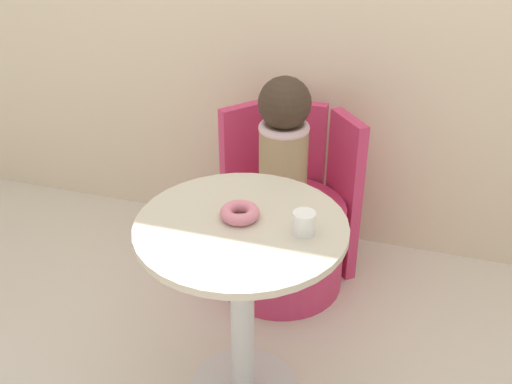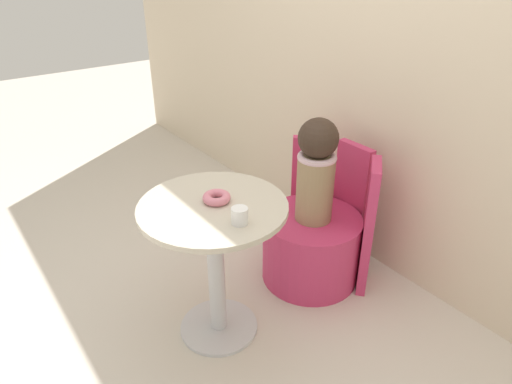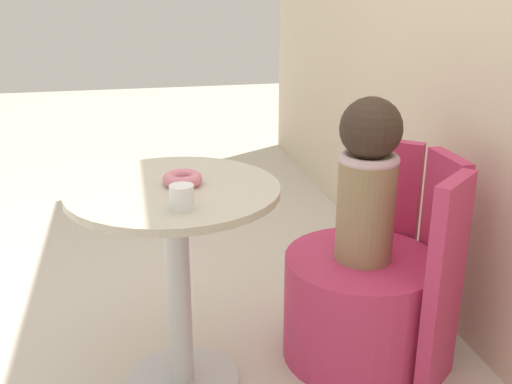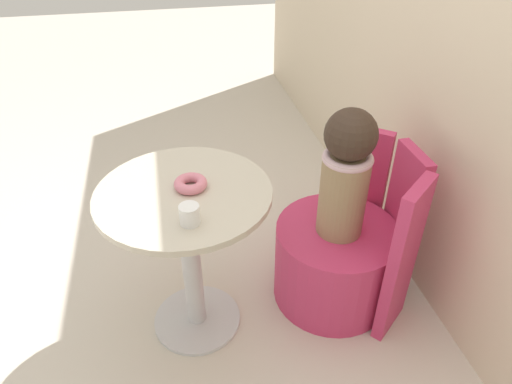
% 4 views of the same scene
% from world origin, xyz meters
% --- Properties ---
extents(ground_plane, '(12.00, 12.00, 0.00)m').
position_xyz_m(ground_plane, '(0.00, 0.00, 0.00)').
color(ground_plane, beige).
extents(round_table, '(0.67, 0.67, 0.73)m').
position_xyz_m(round_table, '(0.00, -0.00, 0.52)').
color(round_table, silver).
rests_on(round_table, ground_plane).
extents(tub_chair, '(0.55, 0.55, 0.40)m').
position_xyz_m(tub_chair, '(-0.04, 0.66, 0.20)').
color(tub_chair, '#C63360').
rests_on(tub_chair, ground_plane).
extents(booth_backrest, '(0.65, 0.24, 0.76)m').
position_xyz_m(booth_backrest, '(-0.04, 0.89, 0.38)').
color(booth_backrest, '#C63360').
rests_on(booth_backrest, ground_plane).
extents(child_figure, '(0.21, 0.21, 0.58)m').
position_xyz_m(child_figure, '(-0.04, 0.66, 0.70)').
color(child_figure, '#937A56').
rests_on(child_figure, tub_chair).
extents(donut, '(0.12, 0.12, 0.04)m').
position_xyz_m(donut, '(-0.01, 0.03, 0.75)').
color(donut, pink).
rests_on(donut, round_table).
extents(cup, '(0.07, 0.07, 0.07)m').
position_xyz_m(cup, '(0.19, 0.01, 0.76)').
color(cup, white).
rests_on(cup, round_table).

